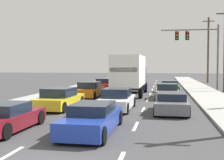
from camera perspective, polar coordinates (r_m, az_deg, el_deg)
ground_plane at (r=31.99m, az=4.59°, el=-2.02°), size 140.00×140.00×0.00m
sidewalk_right at (r=27.16m, az=18.09°, el=-2.87°), size 3.13×80.00×0.14m
sidewalk_left at (r=28.57m, az=-10.11°, el=-2.50°), size 3.13×80.00×0.14m
lane_markings at (r=28.38m, az=3.92°, el=-2.63°), size 3.54×52.00×0.01m
car_red at (r=31.40m, az=-1.41°, el=-1.03°), size 2.00×4.21×1.31m
car_orange at (r=25.57m, az=-4.33°, el=-1.91°), size 1.85×4.63×1.30m
car_yellow at (r=18.93m, az=-10.02°, el=-3.62°), size 2.10×4.50×1.30m
car_maroon at (r=13.19m, az=-19.68°, el=-6.82°), size 1.93×4.08×1.16m
box_truck at (r=26.63m, az=3.53°, el=1.38°), size 2.65×8.34×3.52m
car_white at (r=18.20m, az=0.90°, el=-3.89°), size 1.98×4.27×1.30m
car_blue at (r=12.14m, az=-3.74°, el=-7.41°), size 1.89×4.70×1.19m
car_green at (r=30.79m, az=10.99°, el=-1.27°), size 1.87×4.07×1.14m
car_tan at (r=24.71m, az=10.53°, el=-2.21°), size 1.92×4.31×1.23m
car_gray at (r=17.37m, az=11.39°, el=-4.38°), size 1.97×4.15×1.15m
traffic_signal_mast at (r=34.95m, az=15.55°, el=7.07°), size 6.36×0.69×7.24m
utility_pole_far at (r=47.94m, az=17.95°, el=5.62°), size 1.80×0.28×10.00m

